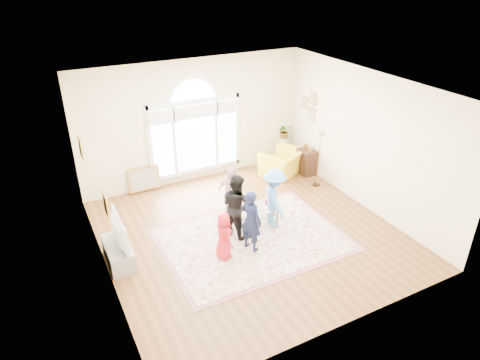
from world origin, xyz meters
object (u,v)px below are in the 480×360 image
tv_console (118,253)px  television (115,232)px  area_rug (253,239)px  coffee_table (258,210)px  armchair (282,163)px

tv_console → television: (0.01, 0.00, 0.51)m
area_rug → television: 2.83m
tv_console → area_rug: bearing=-11.5°
tv_console → television: television is taller
television → coffee_table: (3.04, -0.12, -0.32)m
tv_console → coffee_table: bearing=-2.3°
tv_console → television: 0.51m
television → armchair: bearing=20.2°
tv_console → coffee_table: size_ratio=0.85×
area_rug → coffee_table: size_ratio=3.05×
area_rug → tv_console: size_ratio=3.60×
area_rug → tv_console: (-2.69, 0.55, 0.20)m
area_rug → armchair: armchair is taller
coffee_table → armchair: size_ratio=1.10×
coffee_table → tv_console: bearing=179.7°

